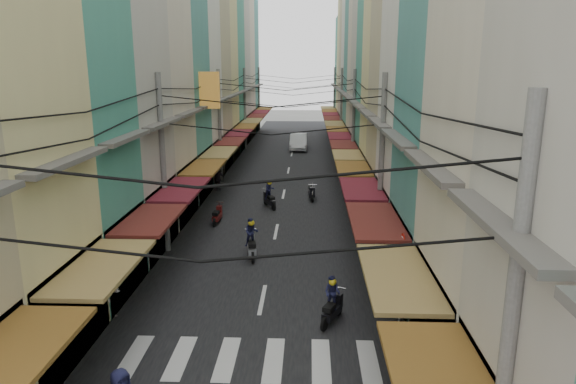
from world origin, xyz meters
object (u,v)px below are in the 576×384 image
(traffic_sign, at_px, (402,258))
(market_umbrella, at_px, (506,300))
(bicycle, at_px, (443,269))
(white_car, at_px, (298,149))

(traffic_sign, bearing_deg, market_umbrella, -47.84)
(bicycle, distance_m, traffic_sign, 6.02)
(market_umbrella, bearing_deg, bicycle, 87.71)
(bicycle, height_order, traffic_sign, traffic_sign)
(market_umbrella, distance_m, traffic_sign, 3.61)
(white_car, height_order, bicycle, white_car)
(bicycle, bearing_deg, traffic_sign, 156.35)
(white_car, xyz_separation_m, traffic_sign, (4.19, -36.43, 2.35))
(white_car, distance_m, bicycle, 32.35)
(bicycle, bearing_deg, white_car, 18.04)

